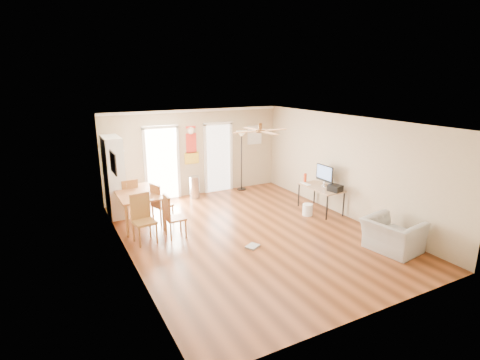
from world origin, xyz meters
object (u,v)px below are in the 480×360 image
dining_chair_right_a (162,203)px  wastebasket_a (308,210)px  bookshelf (114,177)px  computer_desk (320,199)px  torchiere_lamp (241,161)px  dining_chair_right_b (175,216)px  printer (335,188)px  armchair (392,235)px  dining_table (138,208)px  trash_can (194,187)px  dining_chair_near (144,219)px  dining_chair_far (129,198)px

dining_chair_right_a → wastebasket_a: bearing=-127.5°
bookshelf → computer_desk: size_ratio=1.64×
torchiere_lamp → computer_desk: size_ratio=1.50×
dining_chair_right_b → printer: 4.11m
dining_chair_right_a → armchair: 5.34m
dining_table → torchiere_lamp: torchiere_lamp is taller
dining_table → printer: printer is taller
torchiere_lamp → wastebasket_a: size_ratio=6.21×
trash_can → dining_chair_right_a: bearing=-133.9°
torchiere_lamp → printer: torchiere_lamp is taller
bookshelf → armchair: bookshelf is taller
dining_chair_right_a → dining_chair_near: dining_chair_near is taller
bookshelf → dining_chair_right_a: 1.51m
dining_chair_near → torchiere_lamp: (3.74, 2.54, 0.41)m
bookshelf → dining_chair_near: 2.13m
bookshelf → printer: (4.97, -2.74, -0.28)m
computer_desk → printer: (0.07, -0.47, 0.42)m
dining_chair_far → torchiere_lamp: (3.70, 0.73, 0.45)m
wastebasket_a → armchair: armchair is taller
dining_chair_right_a → dining_chair_near: bearing=128.2°
bookshelf → torchiere_lamp: 4.00m
dining_chair_right_b → computer_desk: 3.99m
dining_chair_near → computer_desk: 4.69m
printer → torchiere_lamp: bearing=94.0°
bookshelf → wastebasket_a: bookshelf is taller
dining_chair_right_b → dining_table: bearing=23.9°
bookshelf → dining_table: (0.37, -0.85, -0.64)m
torchiere_lamp → trash_can: bearing=-177.0°
dining_chair_right_b → armchair: 4.68m
bookshelf → printer: bearing=-43.3°
bookshelf → printer: 5.69m
wastebasket_a → dining_chair_near: bearing=175.7°
computer_desk → wastebasket_a: size_ratio=4.13×
dining_chair_near → computer_desk: size_ratio=0.85×
dining_chair_right_a → armchair: size_ratio=0.96×
dining_chair_near → dining_chair_far: (0.05, 1.81, -0.03)m
trash_can → armchair: 5.76m
dining_table → trash_can: bearing=32.6°
trash_can → computer_desk: (2.58, -2.67, 0.01)m
wastebasket_a → trash_can: bearing=127.0°
dining_chair_far → printer: 5.33m
trash_can → printer: (2.65, -3.14, 0.43)m
dining_table → printer: (4.60, -1.89, 0.36)m
printer → computer_desk: bearing=84.7°
dining_table → dining_chair_right_a: bearing=-20.8°
dining_chair_near → dining_chair_far: bearing=81.8°
dining_chair_right_a → dining_chair_right_b: 1.01m
dining_chair_far → torchiere_lamp: torchiere_lamp is taller
bookshelf → dining_chair_far: bookshelf is taller
wastebasket_a → dining_chair_right_a: bearing=159.3°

